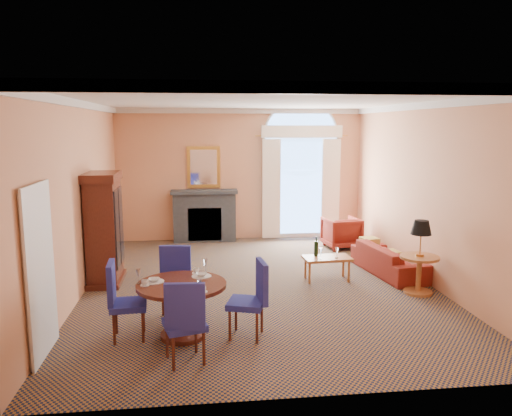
{
  "coord_description": "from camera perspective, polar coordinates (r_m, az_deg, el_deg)",
  "views": [
    {
      "loc": [
        -1.06,
        -8.45,
        2.78
      ],
      "look_at": [
        0.0,
        0.5,
        1.3
      ],
      "focal_mm": 35.0,
      "sensor_mm": 36.0,
      "label": 1
    }
  ],
  "objects": [
    {
      "name": "armchair",
      "position": [
        11.68,
        9.72,
        -2.78
      ],
      "size": [
        0.85,
        0.87,
        0.71
      ],
      "primitive_type": "imported",
      "rotation": [
        0.0,
        0.0,
        3.27
      ],
      "color": "maroon",
      "rests_on": "ground"
    },
    {
      "name": "dining_chair_east",
      "position": [
        6.68,
        -0.27,
        -9.8
      ],
      "size": [
        0.58,
        0.58,
        1.04
      ],
      "rotation": [
        0.0,
        0.0,
        1.27
      ],
      "color": "navy",
      "rests_on": "ground"
    },
    {
      "name": "armoire",
      "position": [
        9.26,
        -16.96,
        -2.45
      ],
      "size": [
        0.57,
        1.01,
        1.98
      ],
      "color": "#3C160D",
      "rests_on": "ground"
    },
    {
      "name": "dining_chair_west",
      "position": [
        6.86,
        -15.25,
        -9.63
      ],
      "size": [
        0.51,
        0.5,
        1.04
      ],
      "rotation": [
        0.0,
        0.0,
        -1.49
      ],
      "color": "navy",
      "rests_on": "ground"
    },
    {
      "name": "side_table",
      "position": [
        8.75,
        18.24,
        -4.49
      ],
      "size": [
        0.64,
        0.64,
        1.23
      ],
      "color": "#AD6534",
      "rests_on": "ground"
    },
    {
      "name": "dining_chair_north",
      "position": [
        7.49,
        -9.09,
        -7.78
      ],
      "size": [
        0.56,
        0.56,
        1.04
      ],
      "rotation": [
        0.0,
        0.0,
        3.4
      ],
      "color": "navy",
      "rests_on": "ground"
    },
    {
      "name": "coffee_table",
      "position": [
        9.19,
        8.04,
        -5.7
      ],
      "size": [
        0.88,
        0.53,
        0.79
      ],
      "rotation": [
        0.0,
        0.0,
        0.06
      ],
      "color": "#AD6534",
      "rests_on": "ground"
    },
    {
      "name": "room_envelope",
      "position": [
        9.18,
        -0.28,
        7.64
      ],
      "size": [
        6.04,
        7.52,
        3.45
      ],
      "color": "tan",
      "rests_on": "ground"
    },
    {
      "name": "ground",
      "position": [
        8.96,
        0.38,
        -8.76
      ],
      "size": [
        7.5,
        7.5,
        0.0
      ],
      "primitive_type": "plane",
      "color": "#131E3D",
      "rests_on": "ground"
    },
    {
      "name": "sofa",
      "position": [
        9.88,
        15.01,
        -5.72
      ],
      "size": [
        0.98,
        1.93,
        0.54
      ],
      "primitive_type": "imported",
      "rotation": [
        0.0,
        0.0,
        1.72
      ],
      "color": "maroon",
      "rests_on": "ground"
    },
    {
      "name": "dining_table",
      "position": [
        6.75,
        -8.48,
        -10.1
      ],
      "size": [
        1.19,
        1.19,
        0.95
      ],
      "color": "#3C160D",
      "rests_on": "ground"
    },
    {
      "name": "dining_chair_south",
      "position": [
        5.97,
        -8.14,
        -12.28
      ],
      "size": [
        0.56,
        0.56,
        1.04
      ],
      "rotation": [
        0.0,
        0.0,
        0.26
      ],
      "color": "navy",
      "rests_on": "ground"
    }
  ]
}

